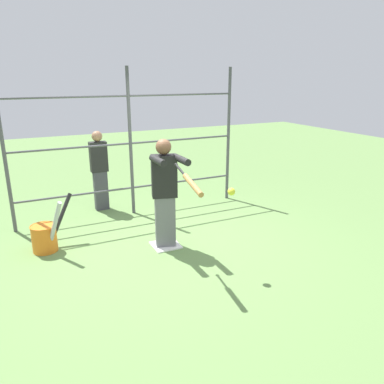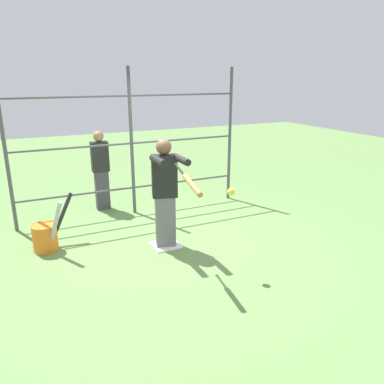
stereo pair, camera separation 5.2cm
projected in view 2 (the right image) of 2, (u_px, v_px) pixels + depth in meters
name	position (u px, v px, depth m)	size (l,w,h in m)	color
ground_plane	(166.00, 246.00, 5.69)	(24.00, 24.00, 0.00)	#608447
home_plate	(166.00, 245.00, 5.68)	(0.40, 0.40, 0.02)	white
fence_backstop	(132.00, 143.00, 6.68)	(4.13, 0.06, 2.63)	#4C4C51
batter	(165.00, 191.00, 5.41)	(0.41, 0.63, 1.63)	slate
baseball_bat_swinging	(190.00, 182.00, 4.44)	(0.14, 0.92, 0.21)	black
softball_in_flight	(231.00, 192.00, 4.65)	(0.10, 0.10, 0.10)	yellow
bat_bucket	(46.00, 236.00, 5.48)	(0.68, 0.75, 0.84)	orange
bystander_behind_fence	(101.00, 169.00, 7.03)	(0.31, 0.19, 1.51)	#3F3F47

